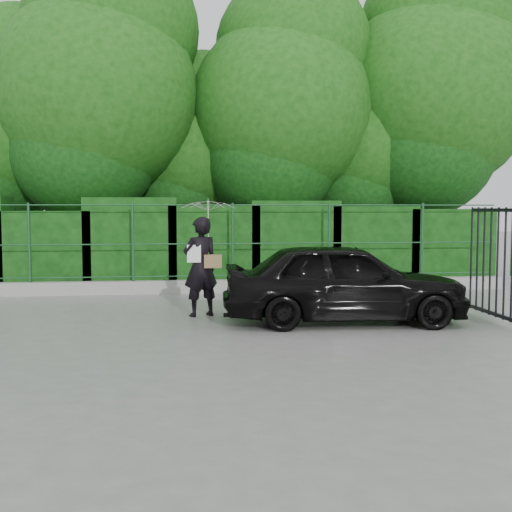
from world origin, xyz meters
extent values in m
plane|color=gray|center=(0.00, 0.00, 0.00)|extent=(80.00, 80.00, 0.00)
cube|color=#9E9E99|center=(0.00, 4.50, 0.15)|extent=(14.00, 0.25, 0.30)
cylinder|color=#1B4826|center=(-4.20, 4.50, 1.20)|extent=(0.06, 0.06, 1.80)
cylinder|color=#1B4826|center=(-1.90, 4.50, 1.20)|extent=(0.06, 0.06, 1.80)
cylinder|color=#1B4826|center=(0.40, 4.50, 1.20)|extent=(0.06, 0.06, 1.80)
cylinder|color=#1B4826|center=(2.70, 4.50, 1.20)|extent=(0.06, 0.06, 1.80)
cylinder|color=#1B4826|center=(5.00, 4.50, 1.20)|extent=(0.06, 0.06, 1.80)
cylinder|color=#1B4826|center=(7.30, 4.50, 1.20)|extent=(0.06, 0.06, 1.80)
cylinder|color=#1B4826|center=(0.00, 4.50, 0.40)|extent=(13.60, 0.03, 0.03)
cylinder|color=#1B4826|center=(0.00, 4.50, 1.15)|extent=(13.60, 0.03, 0.03)
cylinder|color=#1B4826|center=(0.00, 4.50, 2.05)|extent=(13.60, 0.03, 0.03)
cube|color=black|center=(-4.00, 5.50, 0.96)|extent=(2.20, 1.20, 1.91)
cube|color=black|center=(-2.00, 5.50, 1.12)|extent=(2.20, 1.20, 2.23)
cube|color=black|center=(0.00, 5.50, 1.03)|extent=(2.20, 1.20, 2.06)
cube|color=black|center=(2.00, 5.50, 1.08)|extent=(2.20, 1.20, 2.16)
cube|color=black|center=(4.00, 5.50, 1.01)|extent=(2.20, 1.20, 2.02)
cube|color=black|center=(6.00, 5.50, 0.98)|extent=(2.20, 1.20, 1.95)
cylinder|color=black|center=(-5.50, 8.00, 1.88)|extent=(0.36, 0.36, 3.75)
sphere|color=#14470F|center=(-5.50, 8.00, 4.12)|extent=(4.50, 4.50, 4.50)
cylinder|color=black|center=(-3.00, 7.20, 2.25)|extent=(0.36, 0.36, 4.50)
sphere|color=#14470F|center=(-3.00, 7.20, 4.95)|extent=(5.40, 5.40, 5.40)
cylinder|color=black|center=(-0.50, 8.50, 1.62)|extent=(0.36, 0.36, 3.25)
sphere|color=#14470F|center=(-0.50, 8.50, 3.58)|extent=(3.90, 3.90, 3.90)
cylinder|color=black|center=(2.00, 7.50, 2.12)|extent=(0.36, 0.36, 4.25)
sphere|color=#14470F|center=(2.00, 7.50, 4.68)|extent=(5.10, 5.10, 5.10)
cylinder|color=black|center=(4.50, 8.20, 1.75)|extent=(0.36, 0.36, 3.50)
sphere|color=#14470F|center=(4.50, 8.20, 3.85)|extent=(4.20, 4.20, 4.20)
cylinder|color=black|center=(6.50, 7.80, 2.38)|extent=(0.36, 0.36, 4.75)
sphere|color=#14470F|center=(6.50, 7.80, 5.23)|extent=(5.70, 5.70, 5.70)
cube|color=black|center=(4.60, -0.05, 0.15)|extent=(0.05, 2.00, 0.06)
cube|color=black|center=(4.60, -0.05, 1.95)|extent=(0.05, 2.00, 0.06)
cylinder|color=black|center=(4.60, -0.50, 1.05)|extent=(0.04, 0.04, 1.90)
cylinder|color=black|center=(4.60, -0.25, 1.05)|extent=(0.04, 0.04, 1.90)
cylinder|color=black|center=(4.60, 0.00, 1.05)|extent=(0.04, 0.04, 1.90)
cylinder|color=black|center=(4.60, 0.25, 1.05)|extent=(0.04, 0.04, 1.90)
cylinder|color=black|center=(4.60, 0.50, 1.05)|extent=(0.04, 0.04, 1.90)
cylinder|color=black|center=(4.60, 0.75, 1.05)|extent=(0.04, 0.04, 1.90)
cylinder|color=black|center=(4.60, 1.00, 1.05)|extent=(0.04, 0.04, 1.90)
imported|color=black|center=(-0.45, 1.29, 0.91)|extent=(0.78, 0.65, 1.83)
imported|color=silver|center=(-0.30, 1.34, 1.70)|extent=(1.01, 1.02, 0.92)
cube|color=olive|center=(-0.23, 1.21, 1.02)|extent=(0.32, 0.15, 0.24)
cube|color=white|center=(-0.57, 1.17, 1.16)|extent=(0.25, 0.02, 0.32)
imported|color=black|center=(1.99, 0.35, 0.71)|extent=(4.27, 1.92, 1.42)
camera|label=1|loc=(-0.79, -10.41, 2.00)|focal=45.00mm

